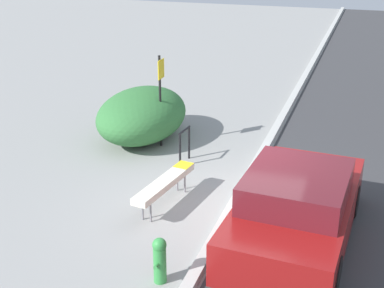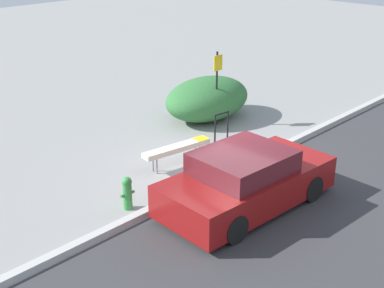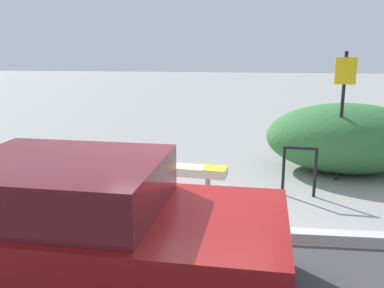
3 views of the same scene
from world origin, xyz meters
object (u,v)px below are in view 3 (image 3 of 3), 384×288
sign_post (342,105)px  fire_hydrant (1,185)px  bench (167,169)px  bike_rack (300,166)px  parked_car_near (77,229)px

sign_post → fire_hydrant: size_ratio=3.01×
bench → sign_post: (2.91, 1.23, 0.90)m
bench → sign_post: 3.29m
bench → bike_rack: bike_rack is taller
sign_post → fire_hydrant: sign_post is taller
parked_car_near → bench: bearing=83.4°
fire_hydrant → parked_car_near: (1.87, -1.78, 0.22)m
fire_hydrant → parked_car_near: size_ratio=0.18×
sign_post → fire_hydrant: 5.72m
bench → fire_hydrant: fire_hydrant is taller
sign_post → parked_car_near: sign_post is taller
fire_hydrant → sign_post: bearing=21.5°
fire_hydrant → parked_car_near: bearing=-43.7°
fire_hydrant → bench: bearing=19.6°
bike_rack → parked_car_near: (-2.58, -2.94, 0.12)m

